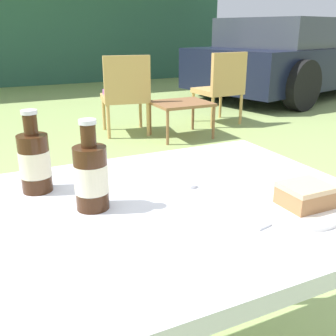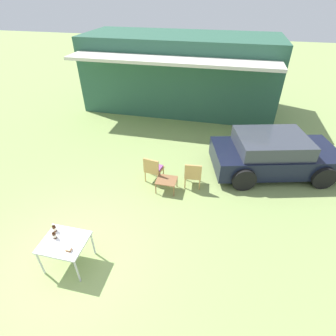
% 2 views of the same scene
% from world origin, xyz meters
% --- Properties ---
extents(ground_plane, '(60.00, 60.00, 0.00)m').
position_xyz_m(ground_plane, '(0.00, 0.00, 0.00)').
color(ground_plane, '#8CA35B').
extents(cabin_building, '(8.69, 4.53, 3.28)m').
position_xyz_m(cabin_building, '(0.65, 9.50, 1.65)').
color(cabin_building, '#2D5B47').
rests_on(cabin_building, ground_plane).
extents(parked_car, '(4.19, 2.77, 1.29)m').
position_xyz_m(parked_car, '(4.60, 4.67, 0.64)').
color(parked_car, black).
rests_on(parked_car, ground_plane).
extents(wicker_chair_cushioned, '(0.56, 0.55, 0.87)m').
position_xyz_m(wicker_chair_cushioned, '(1.01, 3.30, 0.47)').
color(wicker_chair_cushioned, tan).
rests_on(wicker_chair_cushioned, ground_plane).
extents(wicker_chair_plain, '(0.53, 0.51, 0.87)m').
position_xyz_m(wicker_chair_plain, '(2.23, 3.27, 0.48)').
color(wicker_chair_plain, tan).
rests_on(wicker_chair_plain, ground_plane).
extents(garden_side_table, '(0.59, 0.51, 0.38)m').
position_xyz_m(garden_side_table, '(1.51, 2.93, 0.34)').
color(garden_side_table, brown).
rests_on(garden_side_table, ground_plane).
extents(patio_table, '(0.92, 0.78, 0.72)m').
position_xyz_m(patio_table, '(0.00, 0.00, 0.66)').
color(patio_table, silver).
rests_on(patio_table, ground_plane).
extents(cake_on_plate, '(0.21, 0.21, 0.06)m').
position_xyz_m(cake_on_plate, '(0.21, -0.17, 0.75)').
color(cake_on_plate, white).
rests_on(cake_on_plate, patio_table).
extents(cola_bottle_near, '(0.08, 0.08, 0.21)m').
position_xyz_m(cola_bottle_near, '(-0.22, 0.05, 0.81)').
color(cola_bottle_near, '#381E0F').
rests_on(cola_bottle_near, patio_table).
extents(cola_bottle_far, '(0.08, 0.08, 0.21)m').
position_xyz_m(cola_bottle_far, '(-0.33, 0.21, 0.81)').
color(cola_bottle_far, '#381E0F').
rests_on(cola_bottle_far, patio_table).
extents(fork, '(0.20, 0.05, 0.01)m').
position_xyz_m(fork, '(0.16, -0.19, 0.73)').
color(fork, silver).
rests_on(fork, patio_table).
extents(loose_bottle_cap, '(0.03, 0.03, 0.01)m').
position_xyz_m(loose_bottle_cap, '(0.05, 0.06, 0.73)').
color(loose_bottle_cap, silver).
rests_on(loose_bottle_cap, patio_table).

